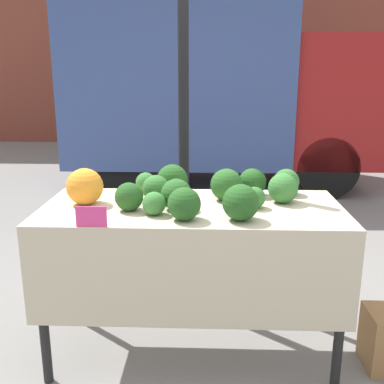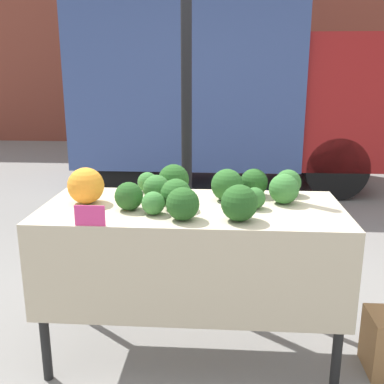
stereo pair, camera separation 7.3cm
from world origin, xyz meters
TOP-DOWN VIEW (x-y plane):
  - ground_plane at (0.00, 0.00)m, footprint 40.00×40.00m
  - tent_pole at (-0.08, 0.61)m, footprint 0.07×0.07m
  - parked_truck at (0.10, 4.14)m, footprint 4.14×1.83m
  - market_table at (0.00, -0.06)m, footprint 1.63×0.73m
  - orange_cauliflower at (-0.59, 0.02)m, footprint 0.20×0.20m
  - romanesco_head at (-0.64, 0.22)m, footprint 0.16×0.16m
  - broccoli_head_0 at (0.19, 0.13)m, footprint 0.18×0.18m
  - broccoli_head_1 at (-0.29, 0.28)m, footprint 0.12×0.12m
  - broccoli_head_2 at (-0.19, -0.16)m, footprint 0.12×0.12m
  - broccoli_head_3 at (0.25, -0.23)m, footprint 0.18×0.18m
  - broccoli_head_4 at (0.35, 0.24)m, footprint 0.16×0.16m
  - broccoli_head_5 at (-0.03, -0.23)m, footprint 0.17×0.17m
  - broccoli_head_6 at (0.50, 0.09)m, footprint 0.17×0.17m
  - broccoli_head_7 at (-0.21, 0.08)m, footprint 0.15×0.15m
  - broccoli_head_8 at (-0.12, 0.23)m, footprint 0.18×0.18m
  - broccoli_head_9 at (-0.33, -0.09)m, footprint 0.15×0.15m
  - broccoli_head_10 at (0.55, 0.27)m, footprint 0.15×0.15m
  - broccoli_head_11 at (0.34, -0.02)m, footprint 0.12×0.12m
  - broccoli_head_12 at (-0.08, -0.06)m, footprint 0.17×0.17m
  - price_sign at (-0.46, -0.35)m, footprint 0.15×0.01m

SIDE VIEW (x-z plane):
  - ground_plane at x=0.00m, z-range 0.00..0.00m
  - market_table at x=0.00m, z-range 0.32..1.21m
  - price_sign at x=-0.46m, z-range 0.90..1.00m
  - broccoli_head_11 at x=0.34m, z-range 0.90..1.01m
  - broccoli_head_2 at x=-0.19m, z-range 0.90..1.02m
  - broccoli_head_1 at x=-0.29m, z-range 0.90..1.02m
  - romanesco_head at x=-0.64m, z-range 0.90..1.03m
  - broccoli_head_9 at x=-0.33m, z-range 0.90..1.05m
  - broccoli_head_7 at x=-0.21m, z-range 0.90..1.05m
  - broccoli_head_10 at x=0.55m, z-range 0.90..1.05m
  - broccoli_head_4 at x=0.35m, z-range 0.90..1.06m
  - broccoli_head_5 at x=-0.03m, z-range 0.90..1.06m
  - broccoli_head_12 at x=-0.08m, z-range 0.90..1.06m
  - broccoli_head_6 at x=0.50m, z-range 0.90..1.06m
  - broccoli_head_3 at x=0.25m, z-range 0.90..1.08m
  - broccoli_head_0 at x=0.19m, z-range 0.90..1.08m
  - broccoli_head_8 at x=-0.12m, z-range 0.90..1.08m
  - orange_cauliflower at x=-0.59m, z-range 0.90..1.10m
  - tent_pole at x=-0.08m, z-range 0.00..2.54m
  - parked_truck at x=0.10m, z-range 0.08..2.79m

